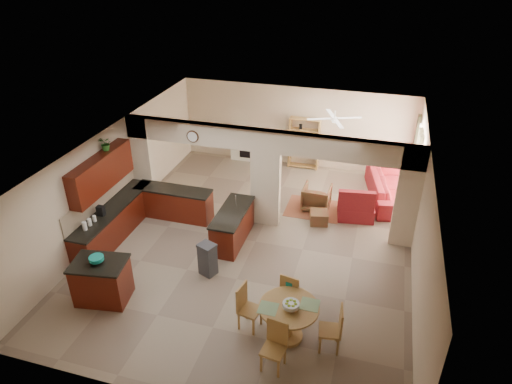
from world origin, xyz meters
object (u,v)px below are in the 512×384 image
(sofa, at_px, (389,188))
(armchair, at_px, (317,197))
(dining_table, at_px, (289,317))
(kitchen_island, at_px, (102,281))

(sofa, distance_m, armchair, 2.34)
(dining_table, height_order, armchair, dining_table)
(kitchen_island, height_order, sofa, kitchen_island)
(sofa, bearing_deg, armchair, 107.75)
(armchair, bearing_deg, dining_table, 95.11)
(kitchen_island, bearing_deg, sofa, 37.91)
(kitchen_island, height_order, armchair, kitchen_island)
(armchair, bearing_deg, sofa, -148.88)
(dining_table, xyz_separation_m, armchair, (-0.29, 5.17, -0.16))
(armchair, bearing_deg, kitchen_island, 54.99)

